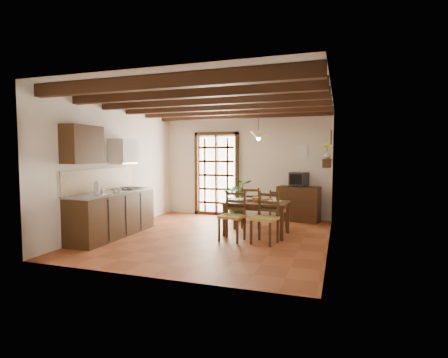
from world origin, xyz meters
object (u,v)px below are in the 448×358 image
at_px(kitchen_counter, 113,213).
at_px(potted_plant, 237,197).
at_px(pendant_lamp, 258,135).
at_px(chair_far_right, 278,217).
at_px(sideboard, 299,204).
at_px(chair_near_right, 265,227).
at_px(crt_tv, 299,179).
at_px(dining_table, 257,206).
at_px(chair_near_left, 232,225).
at_px(chair_far_left, 250,215).

xyz_separation_m(kitchen_counter, potted_plant, (1.90, 2.54, 0.10)).
bearing_deg(pendant_lamp, potted_plant, 121.43).
relative_size(chair_far_right, sideboard, 0.88).
distance_m(chair_near_right, sideboard, 2.47).
relative_size(chair_far_right, potted_plant, 0.40).
height_order(crt_tv, potted_plant, potted_plant).
xyz_separation_m(kitchen_counter, pendant_lamp, (2.76, 1.15, 1.60)).
height_order(dining_table, chair_far_right, chair_far_right).
height_order(chair_near_left, pendant_lamp, pendant_lamp).
distance_m(kitchen_counter, potted_plant, 3.18).
relative_size(chair_near_right, crt_tv, 1.99).
height_order(chair_far_left, chair_far_right, chair_far_left).
bearing_deg(chair_near_left, chair_far_right, 69.73).
relative_size(kitchen_counter, chair_far_left, 2.42).
bearing_deg(chair_near_left, crt_tv, 74.93).
bearing_deg(sideboard, chair_near_right, -88.22).
xyz_separation_m(chair_near_left, pendant_lamp, (0.33, 0.75, 1.78)).
relative_size(dining_table, chair_far_left, 1.40).
bearing_deg(dining_table, kitchen_counter, -157.97).
relative_size(chair_far_right, pendant_lamp, 1.06).
bearing_deg(chair_near_right, chair_near_left, -168.46).
bearing_deg(dining_table, pendant_lamp, 91.27).
xyz_separation_m(chair_far_right, crt_tv, (0.32, 1.13, 0.78)).
height_order(chair_far_right, crt_tv, crt_tv).
bearing_deg(potted_plant, kitchen_counter, -126.83).
relative_size(kitchen_counter, dining_table, 1.73).
height_order(chair_near_right, sideboard, chair_near_right).
bearing_deg(chair_far_right, chair_near_right, 78.36).
relative_size(chair_near_right, chair_far_right, 1.08).
distance_m(chair_far_left, chair_far_right, 0.64).
distance_m(chair_near_right, chair_far_right, 1.31).
height_order(dining_table, potted_plant, potted_plant).
distance_m(sideboard, potted_plant, 1.54).
bearing_deg(kitchen_counter, potted_plant, 53.17).
bearing_deg(chair_near_right, sideboard, 94.75).
distance_m(chair_near_left, chair_far_right, 1.46).
bearing_deg(sideboard, dining_table, -100.35).
bearing_deg(crt_tv, dining_table, -92.00).
distance_m(dining_table, sideboard, 1.90).
relative_size(chair_near_left, chair_near_right, 0.99).
bearing_deg(pendant_lamp, chair_far_left, 118.32).
xyz_separation_m(dining_table, potted_plant, (-0.85, 1.50, -0.04)).
xyz_separation_m(dining_table, chair_near_left, (-0.33, -0.65, -0.31)).
bearing_deg(chair_near_left, chair_far_left, 95.78).
xyz_separation_m(kitchen_counter, chair_near_right, (3.07, 0.38, -0.17)).
bearing_deg(potted_plant, chair_near_left, -76.35).
bearing_deg(chair_far_right, pendant_lamp, 47.95).
relative_size(chair_near_left, chair_far_left, 1.03).
bearing_deg(chair_far_left, crt_tv, -143.55).
xyz_separation_m(chair_far_left, sideboard, (0.96, 1.12, 0.14)).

